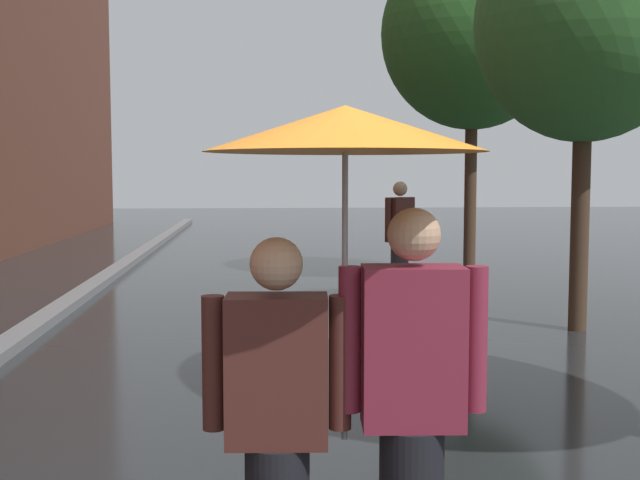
% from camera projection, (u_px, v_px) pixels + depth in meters
% --- Properties ---
extents(kerb_strip, '(0.30, 36.00, 0.12)m').
position_uv_depth(kerb_strip, '(88.00, 290.00, 12.31)').
color(kerb_strip, slate).
rests_on(kerb_strip, ground).
extents(street_tree_1, '(2.54, 2.54, 4.96)m').
position_uv_depth(street_tree_1, '(585.00, 24.00, 9.17)').
color(street_tree_1, '#473323').
rests_on(street_tree_1, ground).
extents(street_tree_2, '(3.10, 3.10, 5.83)m').
position_uv_depth(street_tree_2, '(473.00, 34.00, 13.45)').
color(street_tree_2, '#473323').
rests_on(street_tree_2, ground).
extents(couple_under_umbrella, '(1.13, 1.11, 2.13)m').
position_uv_depth(couple_under_umbrella, '(346.00, 291.00, 3.13)').
color(couple_under_umbrella, black).
rests_on(couple_under_umbrella, ground).
extents(pedestrian_walking_midground, '(0.49, 0.42, 1.74)m').
position_uv_depth(pedestrian_walking_midground, '(400.00, 240.00, 11.60)').
color(pedestrian_walking_midground, '#2D2D33').
rests_on(pedestrian_walking_midground, ground).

